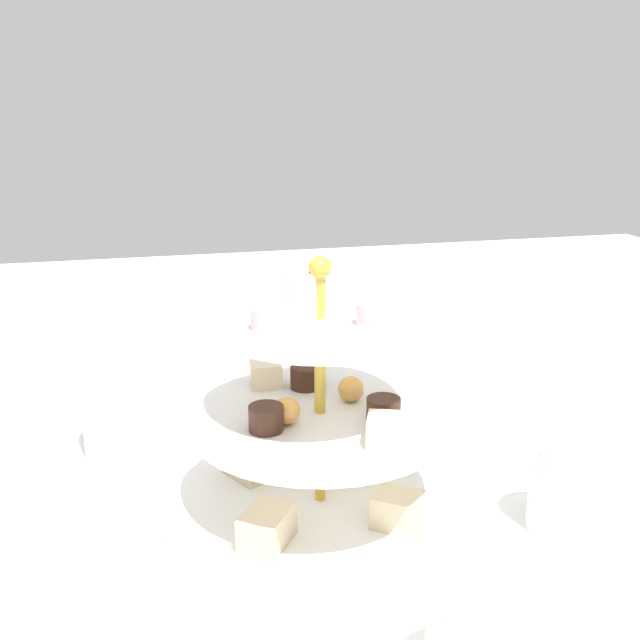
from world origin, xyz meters
name	(u,v)px	position (x,y,z in m)	size (l,w,h in m)	color
ground_plane	(320,508)	(0.00, 0.00, 0.00)	(2.40, 2.40, 0.00)	white
tiered_serving_stand	(320,435)	(0.00, 0.00, 0.07)	(0.29, 0.29, 0.24)	white
water_glass_tall_right	(114,405)	(0.15, 0.19, 0.06)	(0.07, 0.07, 0.12)	silver
butter_knife_left	(381,391)	(0.25, -0.14, 0.00)	(0.17, 0.01, 0.00)	silver
water_glass_mid_back	(564,486)	(-0.08, -0.20, 0.04)	(0.06, 0.06, 0.08)	silver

